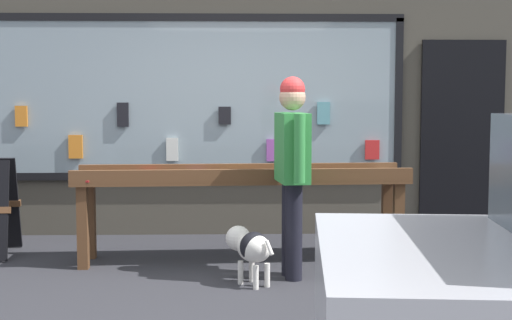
% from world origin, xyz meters
% --- Properties ---
extents(ground_plane, '(40.00, 40.00, 0.00)m').
position_xyz_m(ground_plane, '(0.00, 0.00, 0.00)').
color(ground_plane, '#2D2D33').
extents(shopfront_facade, '(7.21, 0.29, 3.65)m').
position_xyz_m(shopfront_facade, '(-0.01, 2.39, 1.80)').
color(shopfront_facade, '#4C473D').
rests_on(shopfront_facade, ground_plane).
extents(display_table_main, '(3.01, 0.71, 0.87)m').
position_xyz_m(display_table_main, '(-0.00, 1.05, 0.70)').
color(display_table_main, brown).
rests_on(display_table_main, ground_plane).
extents(person_browsing, '(0.27, 0.65, 1.66)m').
position_xyz_m(person_browsing, '(0.41, 0.43, 0.97)').
color(person_browsing, black).
rests_on(person_browsing, ground_plane).
extents(small_dog, '(0.42, 0.47, 0.45)m').
position_xyz_m(small_dog, '(0.06, 0.22, 0.31)').
color(small_dog, white).
rests_on(small_dog, ground_plane).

